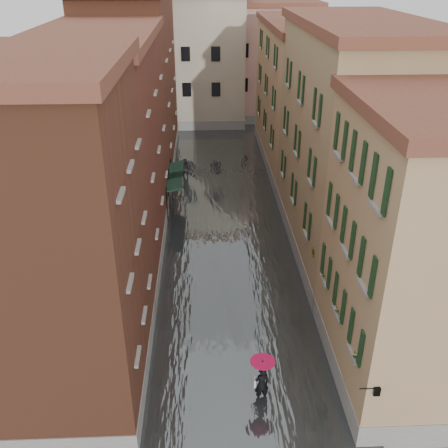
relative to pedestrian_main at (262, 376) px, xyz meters
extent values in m
plane|color=#525255|center=(-0.75, 3.44, -1.29)|extent=(120.00, 120.00, 0.00)
cube|color=#3E4345|center=(-0.75, 16.44, -1.19)|extent=(10.00, 60.00, 0.20)
cube|color=brown|center=(-7.75, 1.44, 5.21)|extent=(6.00, 8.00, 13.00)
cube|color=#5C2C1D|center=(-7.75, 12.44, 4.96)|extent=(6.00, 14.00, 12.50)
cube|color=brown|center=(-7.75, 27.44, 5.71)|extent=(6.00, 16.00, 14.00)
cube|color=#A58255|center=(6.25, 1.44, 4.46)|extent=(6.00, 8.00, 11.50)
cube|color=#948159|center=(6.25, 12.44, 5.21)|extent=(6.00, 14.00, 13.00)
cube|color=#A58255|center=(6.25, 27.44, 4.46)|extent=(6.00, 16.00, 11.50)
cube|color=beige|center=(-3.75, 41.44, 5.21)|extent=(12.00, 9.00, 13.00)
cube|color=#D3A294|center=(5.25, 43.44, 4.71)|extent=(10.00, 9.00, 12.00)
cube|color=black|center=(-4.20, 17.39, 1.26)|extent=(1.09, 3.23, 0.31)
cylinder|color=black|center=(-4.70, 15.78, 0.11)|extent=(0.06, 0.06, 2.80)
cylinder|color=black|center=(-4.70, 19.00, 0.11)|extent=(0.06, 0.06, 2.80)
cube|color=black|center=(-4.20, 19.52, 1.26)|extent=(1.09, 3.36, 0.31)
cylinder|color=black|center=(-4.70, 17.84, 0.11)|extent=(0.06, 0.06, 2.80)
cylinder|color=black|center=(-4.70, 21.20, 0.11)|extent=(0.06, 0.06, 2.80)
cylinder|color=black|center=(3.30, -2.56, 1.81)|extent=(0.60, 0.05, 0.05)
cube|color=black|center=(3.60, -2.56, 1.71)|extent=(0.22, 0.22, 0.35)
cube|color=beige|center=(3.60, -2.56, 1.71)|extent=(0.14, 0.14, 0.24)
cube|color=#975431|center=(3.37, -1.22, 1.86)|extent=(0.22, 0.85, 0.18)
imported|color=#265926|center=(3.37, -1.22, 2.28)|extent=(0.59, 0.51, 0.66)
cube|color=#975431|center=(3.37, 1.46, 1.86)|extent=(0.22, 0.85, 0.18)
imported|color=#265926|center=(3.37, 1.46, 2.28)|extent=(0.59, 0.51, 0.66)
cube|color=#975431|center=(3.37, 4.02, 1.86)|extent=(0.22, 0.85, 0.18)
imported|color=#265926|center=(3.37, 4.02, 2.28)|extent=(0.59, 0.51, 0.66)
cube|color=#975431|center=(3.37, 6.36, 1.86)|extent=(0.22, 0.85, 0.18)
imported|color=#265926|center=(3.37, 6.36, 2.28)|extent=(0.59, 0.51, 0.66)
cube|color=#975431|center=(3.37, 8.88, 1.86)|extent=(0.22, 0.85, 0.18)
imported|color=#265926|center=(3.37, 8.88, 2.28)|extent=(0.59, 0.51, 0.66)
imported|color=black|center=(0.00, 0.00, -0.44)|extent=(0.70, 0.54, 1.70)
cube|color=beige|center=(-0.28, 0.05, -0.34)|extent=(0.08, 0.30, 0.38)
cylinder|color=black|center=(0.00, 0.00, 0.06)|extent=(0.02, 0.02, 1.00)
cone|color=#BA0C3F|center=(0.00, 0.00, 0.63)|extent=(1.03, 1.03, 0.28)
imported|color=black|center=(-3.66, 23.81, -0.39)|extent=(1.06, 0.94, 1.80)
camera|label=1|loc=(-2.16, -14.80, 14.69)|focal=40.00mm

